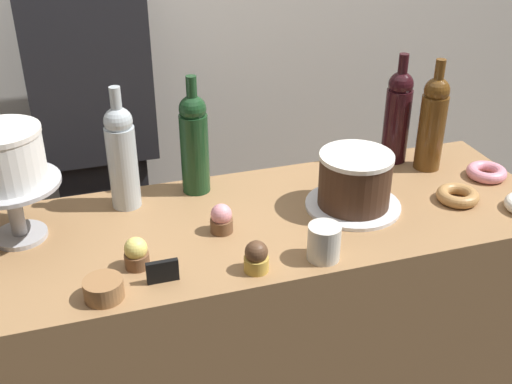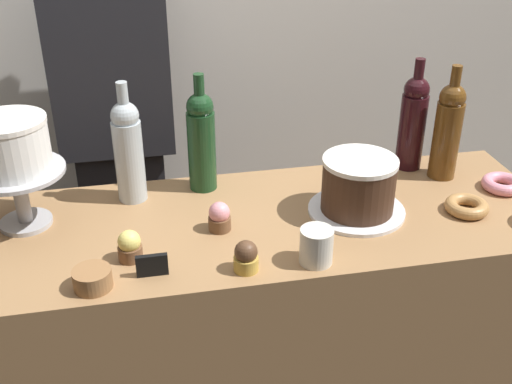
{
  "view_description": "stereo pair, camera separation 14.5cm",
  "coord_description": "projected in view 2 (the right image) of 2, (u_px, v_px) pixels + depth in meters",
  "views": [
    {
      "loc": [
        -0.41,
        -1.3,
        1.72
      ],
      "look_at": [
        0.0,
        0.0,
        0.97
      ],
      "focal_mm": 44.3,
      "sensor_mm": 36.0,
      "label": 1
    },
    {
      "loc": [
        -0.27,
        -1.34,
        1.72
      ],
      "look_at": [
        0.0,
        0.0,
        0.97
      ],
      "focal_mm": 44.3,
      "sensor_mm": 36.0,
      "label": 2
    }
  ],
  "objects": [
    {
      "name": "display_counter",
      "position": [
        256.0,
        352.0,
        1.81
      ],
      "size": [
        1.56,
        0.53,
        0.89
      ],
      "color": "#997047",
      "rests_on": "ground_plane"
    },
    {
      "name": "cake_stand_pedestal",
      "position": [
        19.0,
        188.0,
        1.53
      ],
      "size": [
        0.23,
        0.23,
        0.15
      ],
      "color": "#B2B2B7",
      "rests_on": "display_counter"
    },
    {
      "name": "white_layer_cake",
      "position": [
        10.0,
        145.0,
        1.47
      ],
      "size": [
        0.18,
        0.18,
        0.13
      ],
      "color": "white",
      "rests_on": "cake_stand_pedestal"
    },
    {
      "name": "silver_serving_platter",
      "position": [
        356.0,
        210.0,
        1.63
      ],
      "size": [
        0.25,
        0.25,
        0.01
      ],
      "color": "white",
      "rests_on": "display_counter"
    },
    {
      "name": "chocolate_round_cake",
      "position": [
        359.0,
        184.0,
        1.59
      ],
      "size": [
        0.19,
        0.19,
        0.14
      ],
      "color": "#3D2619",
      "rests_on": "silver_serving_platter"
    },
    {
      "name": "wine_bottle_green",
      "position": [
        201.0,
        139.0,
        1.68
      ],
      "size": [
        0.08,
        0.08,
        0.33
      ],
      "color": "#193D1E",
      "rests_on": "display_counter"
    },
    {
      "name": "wine_bottle_amber",
      "position": [
        448.0,
        129.0,
        1.74
      ],
      "size": [
        0.08,
        0.08,
        0.33
      ],
      "color": "#5B3814",
      "rests_on": "display_counter"
    },
    {
      "name": "wine_bottle_dark_red",
      "position": [
        413.0,
        121.0,
        1.8
      ],
      "size": [
        0.08,
        0.08,
        0.33
      ],
      "color": "black",
      "rests_on": "display_counter"
    },
    {
      "name": "wine_bottle_clear",
      "position": [
        128.0,
        149.0,
        1.63
      ],
      "size": [
        0.08,
        0.08,
        0.33
      ],
      "color": "#B2BCC1",
      "rests_on": "display_counter"
    },
    {
      "name": "cupcake_chocolate",
      "position": [
        246.0,
        257.0,
        1.39
      ],
      "size": [
        0.06,
        0.06,
        0.07
      ],
      "color": "gold",
      "rests_on": "display_counter"
    },
    {
      "name": "cupcake_lemon",
      "position": [
        130.0,
        246.0,
        1.43
      ],
      "size": [
        0.06,
        0.06,
        0.07
      ],
      "color": "brown",
      "rests_on": "display_counter"
    },
    {
      "name": "cupcake_strawberry",
      "position": [
        219.0,
        217.0,
        1.54
      ],
      "size": [
        0.06,
        0.06,
        0.07
      ],
      "color": "brown",
      "rests_on": "display_counter"
    },
    {
      "name": "donut_maple",
      "position": [
        467.0,
        206.0,
        1.63
      ],
      "size": [
        0.11,
        0.11,
        0.03
      ],
      "color": "#B27F47",
      "rests_on": "display_counter"
    },
    {
      "name": "donut_pink",
      "position": [
        502.0,
        184.0,
        1.73
      ],
      "size": [
        0.11,
        0.11,
        0.03
      ],
      "color": "pink",
      "rests_on": "display_counter"
    },
    {
      "name": "cookie_stack",
      "position": [
        92.0,
        279.0,
        1.34
      ],
      "size": [
        0.08,
        0.08,
        0.04
      ],
      "color": "olive",
      "rests_on": "display_counter"
    },
    {
      "name": "price_sign_chalkboard",
      "position": [
        152.0,
        265.0,
        1.38
      ],
      "size": [
        0.07,
        0.01,
        0.05
      ],
      "color": "black",
      "rests_on": "display_counter"
    },
    {
      "name": "coffee_cup_ceramic",
      "position": [
        316.0,
        246.0,
        1.42
      ],
      "size": [
        0.08,
        0.08,
        0.08
      ],
      "color": "silver",
      "rests_on": "display_counter"
    },
    {
      "name": "barista_figure",
      "position": [
        119.0,
        148.0,
        2.1
      ],
      "size": [
        0.36,
        0.22,
        1.6
      ],
      "color": "black",
      "rests_on": "ground_plane"
    }
  ]
}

